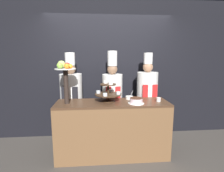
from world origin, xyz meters
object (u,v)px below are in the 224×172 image
(chef_center_left, at_px, (112,95))
(fruit_pedestal, at_px, (65,73))
(chef_center_right, at_px, (147,95))
(tiered_stand, at_px, (108,92))
(cake_round, at_px, (136,101))
(serving_bowl_far, at_px, (129,98))
(chef_left, at_px, (71,96))
(cup_white, at_px, (159,100))

(chef_center_left, bearing_deg, fruit_pedestal, -147.41)
(chef_center_left, xyz_separation_m, chef_center_right, (0.68, -0.00, -0.00))
(tiered_stand, bearing_deg, fruit_pedestal, -175.06)
(cake_round, xyz_separation_m, serving_bowl_far, (-0.05, 0.29, -0.02))
(tiered_stand, distance_m, chef_left, 0.81)
(tiered_stand, xyz_separation_m, chef_center_right, (0.78, 0.44, -0.15))
(cake_round, relative_size, chef_center_left, 0.14)
(fruit_pedestal, relative_size, cup_white, 9.60)
(fruit_pedestal, bearing_deg, cake_round, -5.00)
(tiered_stand, height_order, cup_white, tiered_stand)
(chef_left, distance_m, chef_center_right, 1.45)
(serving_bowl_far, bearing_deg, fruit_pedestal, -169.42)
(chef_left, bearing_deg, serving_bowl_far, -16.16)
(fruit_pedestal, relative_size, cake_round, 2.66)
(cup_white, bearing_deg, chef_center_right, 95.29)
(cup_white, distance_m, chef_center_right, 0.51)
(serving_bowl_far, relative_size, chef_left, 0.09)
(chef_center_right, bearing_deg, chef_left, 180.00)
(cup_white, relative_size, serving_bowl_far, 0.46)
(chef_center_right, bearing_deg, cup_white, -84.71)
(cup_white, height_order, serving_bowl_far, serving_bowl_far)
(chef_left, distance_m, chef_center_left, 0.77)
(cake_round, bearing_deg, chef_center_left, 118.74)
(serving_bowl_far, height_order, chef_center_right, chef_center_right)
(tiered_stand, distance_m, chef_center_right, 0.91)
(fruit_pedestal, distance_m, serving_bowl_far, 1.17)
(tiered_stand, relative_size, chef_center_left, 0.25)
(fruit_pedestal, height_order, chef_left, chef_left)
(tiered_stand, xyz_separation_m, cup_white, (0.83, -0.07, -0.13))
(chef_center_right, bearing_deg, fruit_pedestal, -161.07)
(tiered_stand, xyz_separation_m, cake_round, (0.43, -0.16, -0.12))
(cup_white, xyz_separation_m, chef_center_right, (-0.05, 0.51, -0.03))
(fruit_pedestal, bearing_deg, cup_white, -0.44)
(cake_round, relative_size, cup_white, 3.61)
(cake_round, xyz_separation_m, chef_center_left, (-0.33, 0.60, -0.04))
(fruit_pedestal, bearing_deg, tiered_stand, 4.94)
(chef_center_left, bearing_deg, chef_left, -180.00)
(tiered_stand, distance_m, fruit_pedestal, 0.75)
(serving_bowl_far, height_order, chef_center_left, chef_center_left)
(cake_round, distance_m, cup_white, 0.41)
(fruit_pedestal, height_order, cake_round, fruit_pedestal)
(fruit_pedestal, relative_size, chef_left, 0.39)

